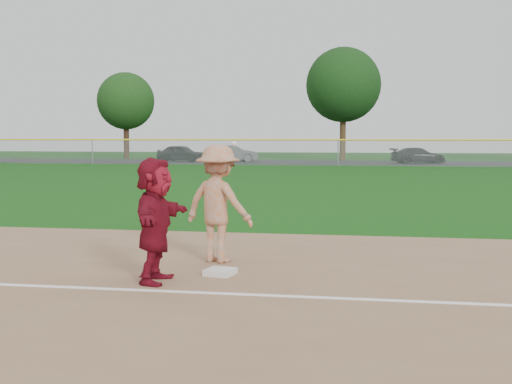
% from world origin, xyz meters
% --- Properties ---
extents(ground, '(160.00, 160.00, 0.00)m').
position_xyz_m(ground, '(0.00, 0.00, 0.00)').
color(ground, '#11460D').
rests_on(ground, ground).
extents(foul_line, '(60.00, 0.10, 0.01)m').
position_xyz_m(foul_line, '(0.00, -0.80, 0.03)').
color(foul_line, white).
rests_on(foul_line, infield_dirt).
extents(parking_asphalt, '(120.00, 10.00, 0.01)m').
position_xyz_m(parking_asphalt, '(0.00, 46.00, 0.01)').
color(parking_asphalt, black).
rests_on(parking_asphalt, ground).
extents(first_base, '(0.52, 0.52, 0.10)m').
position_xyz_m(first_base, '(-0.42, 0.44, 0.07)').
color(first_base, silver).
rests_on(first_base, infield_dirt).
extents(base_runner, '(0.58, 1.81, 1.95)m').
position_xyz_m(base_runner, '(-1.30, -0.22, 0.99)').
color(base_runner, maroon).
rests_on(base_runner, infield_dirt).
extents(car_left, '(4.68, 2.67, 1.50)m').
position_xyz_m(car_left, '(-14.18, 45.99, 0.76)').
color(car_left, black).
rests_on(car_left, parking_asphalt).
extents(car_mid, '(4.75, 3.28, 1.48)m').
position_xyz_m(car_mid, '(-9.59, 45.94, 0.75)').
color(car_mid, '#56595D').
rests_on(car_mid, parking_asphalt).
extents(car_right, '(4.85, 2.93, 1.31)m').
position_xyz_m(car_right, '(6.46, 45.44, 0.67)').
color(car_right, black).
rests_on(car_right, parking_asphalt).
extents(first_base_play, '(1.56, 1.47, 2.19)m').
position_xyz_m(first_base_play, '(-0.69, 1.52, 1.08)').
color(first_base_play, '#9F9FA2').
rests_on(first_base_play, infield_dirt).
extents(outfield_fence, '(110.00, 0.12, 110.00)m').
position_xyz_m(outfield_fence, '(0.00, 40.00, 1.96)').
color(outfield_fence, '#999EA0').
rests_on(outfield_fence, ground).
extents(tree_1, '(5.80, 5.80, 8.75)m').
position_xyz_m(tree_1, '(-22.00, 53.00, 5.83)').
color(tree_1, '#321D12').
rests_on(tree_1, ground).
extents(tree_2, '(7.00, 7.00, 10.58)m').
position_xyz_m(tree_2, '(0.00, 51.50, 7.06)').
color(tree_2, '#3C2A15').
rests_on(tree_2, ground).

